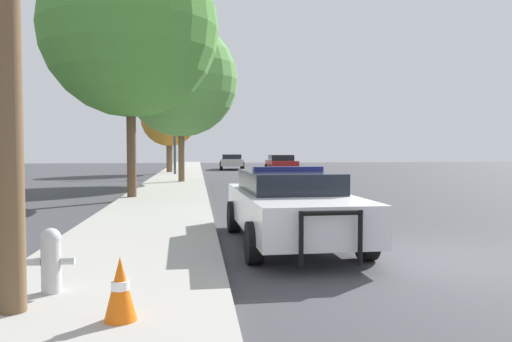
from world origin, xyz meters
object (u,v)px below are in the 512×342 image
object	(u,v)px
tree_sidewalk_near	(130,29)
traffic_cone	(120,288)
traffic_light	(194,120)
police_car	(290,205)
tree_sidewalk_mid	(181,80)
car_background_oncoming	(281,164)
tree_sidewalk_far	(169,118)
fire_hydrant	(51,258)
car_background_distant	(232,161)

from	to	relation	value
tree_sidewalk_near	traffic_cone	world-z (taller)	tree_sidewalk_near
traffic_light	traffic_cone	world-z (taller)	traffic_light
police_car	tree_sidewalk_mid	distance (m)	17.20
car_background_oncoming	tree_sidewalk_far	xyz separation A→B (m)	(-7.73, 2.15, 3.24)
fire_hydrant	tree_sidewalk_mid	world-z (taller)	tree_sidewalk_mid
car_background_oncoming	traffic_cone	size ratio (longest dim) A/B	6.37
police_car	tree_sidewalk_mid	bearing A→B (deg)	-83.10
traffic_light	tree_sidewalk_mid	world-z (taller)	tree_sidewalk_mid
fire_hydrant	car_background_distant	bearing A→B (deg)	82.71
tree_sidewalk_far	tree_sidewalk_mid	distance (m)	10.55
police_car	tree_sidewalk_mid	size ratio (longest dim) A/B	0.63
traffic_light	traffic_cone	xyz separation A→B (m)	(-0.61, -28.25, -3.24)
car_background_distant	traffic_cone	distance (m)	37.88
car_background_oncoming	tree_sidewalk_mid	world-z (taller)	tree_sidewalk_mid
fire_hydrant	car_background_oncoming	bearing A→B (deg)	74.97
fire_hydrant	traffic_light	distance (m)	27.41
traffic_cone	tree_sidewalk_far	bearing A→B (deg)	92.16
car_background_oncoming	tree_sidewalk_near	bearing A→B (deg)	65.05
police_car	tree_sidewalk_far	bearing A→B (deg)	-84.03
car_background_distant	tree_sidewalk_mid	xyz separation A→B (m)	(-3.76, -16.96, 4.56)
police_car	car_background_oncoming	world-z (taller)	police_car
car_background_distant	traffic_cone	world-z (taller)	car_background_distant
fire_hydrant	tree_sidewalk_near	distance (m)	12.86
traffic_light	car_background_oncoming	xyz separation A→B (m)	(5.95, 0.74, -2.95)
tree_sidewalk_mid	traffic_cone	xyz separation A→B (m)	(0.02, -20.74, -4.83)
traffic_light	tree_sidewalk_far	bearing A→B (deg)	121.63
traffic_light	tree_sidewalk_near	bearing A→B (deg)	-97.71
police_car	tree_sidewalk_near	bearing A→B (deg)	-66.39
traffic_cone	tree_sidewalk_mid	bearing A→B (deg)	90.05
police_car	traffic_cone	xyz separation A→B (m)	(-2.51, -4.33, -0.30)
tree_sidewalk_mid	traffic_light	bearing A→B (deg)	85.24
car_background_oncoming	police_car	bearing A→B (deg)	82.06
car_background_distant	tree_sidewalk_far	bearing A→B (deg)	-123.66
police_car	tree_sidewalk_far	size ratio (longest dim) A/B	0.86
police_car	tree_sidewalk_far	world-z (taller)	tree_sidewalk_far
tree_sidewalk_near	traffic_cone	size ratio (longest dim) A/B	13.96
police_car	fire_hydrant	distance (m)	4.76
tree_sidewalk_near	car_background_distant	bearing A→B (deg)	78.15
tree_sidewalk_mid	car_background_distant	bearing A→B (deg)	77.49
fire_hydrant	traffic_light	size ratio (longest dim) A/B	0.15
police_car	traffic_light	distance (m)	24.17
car_background_oncoming	car_background_distant	bearing A→B (deg)	-70.74
police_car	car_background_distant	bearing A→B (deg)	-93.97
car_background_oncoming	tree_sidewalk_near	size ratio (longest dim) A/B	0.46
tree_sidewalk_far	traffic_cone	distance (m)	31.36
fire_hydrant	tree_sidewalk_far	bearing A→B (deg)	90.43
traffic_light	police_car	bearing A→B (deg)	-85.46
car_background_distant	tree_sidewalk_far	distance (m)	8.82
car_background_oncoming	tree_sidewalk_far	size ratio (longest dim) A/B	0.68
tree_sidewalk_far	tree_sidewalk_mid	world-z (taller)	tree_sidewalk_mid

